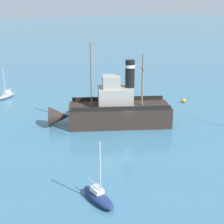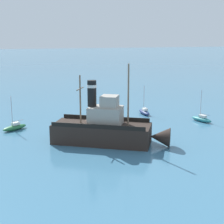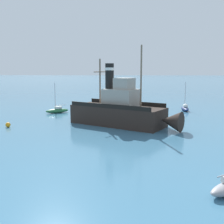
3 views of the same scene
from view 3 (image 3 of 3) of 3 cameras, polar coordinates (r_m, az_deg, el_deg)
The scene contains 5 objects.
ground_plane at distance 37.62m, azimuth 0.93°, elevation -2.13°, with size 600.00×600.00×0.00m, color teal.
old_tugboat at distance 35.46m, azimuth 1.96°, elevation 0.20°, with size 10.08×14.17×9.90m.
sailboat_green at distance 46.62m, azimuth -11.05°, elevation 0.34°, with size 2.97×3.80×4.90m.
sailboat_navy at distance 49.73m, azimuth 14.61°, elevation 0.73°, with size 3.82×1.16×4.90m.
mooring_buoy at distance 36.75m, azimuth -20.37°, elevation -2.46°, with size 0.61×0.61×0.61m, color orange.
Camera 3 is at (36.93, 1.40, 7.05)m, focal length 45.00 mm.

